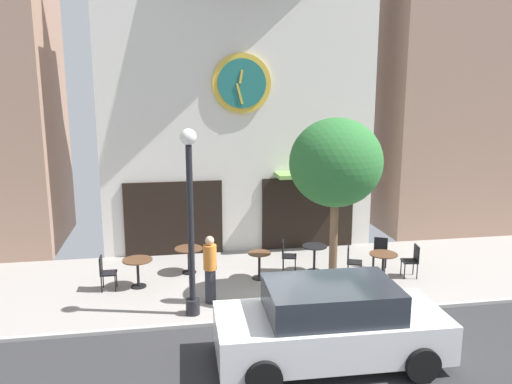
{
  "coord_description": "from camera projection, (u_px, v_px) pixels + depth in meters",
  "views": [
    {
      "loc": [
        -2.92,
        -10.37,
        5.14
      ],
      "look_at": [
        -0.67,
        2.54,
        2.42
      ],
      "focal_mm": 35.88,
      "sensor_mm": 36.0,
      "label": 1
    }
  ],
  "objects": [
    {
      "name": "neighbor_building_right",
      "position": [
        476.0,
        64.0,
        18.13
      ],
      "size": [
        6.75,
        3.19,
        11.8
      ],
      "color": "#9E7A66",
      "rests_on": "ground_plane"
    },
    {
      "name": "cafe_chair_left_end",
      "position": [
        105.0,
        270.0,
        13.04
      ],
      "size": [
        0.4,
        0.4,
        0.9
      ],
      "color": "black",
      "rests_on": "ground_plane"
    },
    {
      "name": "pedestrian_orange",
      "position": [
        210.0,
        269.0,
        12.21
      ],
      "size": [
        0.45,
        0.45,
        1.67
      ],
      "color": "#2D2D38",
      "rests_on": "ground_plane"
    },
    {
      "name": "ground_plane",
      "position": [
        307.0,
        323.0,
        11.34
      ],
      "size": [
        26.55,
        10.59,
        0.13
      ],
      "color": "gray"
    },
    {
      "name": "cafe_table_rightmost",
      "position": [
        189.0,
        255.0,
        14.25
      ],
      "size": [
        0.78,
        0.78,
        0.72
      ],
      "color": "black",
      "rests_on": "ground_plane"
    },
    {
      "name": "parked_car_white",
      "position": [
        330.0,
        324.0,
        9.6
      ],
      "size": [
        4.34,
        2.11,
        1.55
      ],
      "color": "white",
      "rests_on": "ground_plane"
    },
    {
      "name": "cafe_table_leftmost",
      "position": [
        138.0,
        267.0,
        13.23
      ],
      "size": [
        0.77,
        0.77,
        0.75
      ],
      "color": "black",
      "rests_on": "ground_plane"
    },
    {
      "name": "cafe_chair_facing_street",
      "position": [
        380.0,
        251.0,
        14.57
      ],
      "size": [
        0.54,
        0.54,
        0.9
      ],
      "color": "black",
      "rests_on": "ground_plane"
    },
    {
      "name": "street_lamp",
      "position": [
        191.0,
        223.0,
        11.32
      ],
      "size": [
        0.36,
        0.36,
        4.26
      ],
      "color": "black",
      "rests_on": "ground_plane"
    },
    {
      "name": "clock_building",
      "position": [
        236.0,
        86.0,
        16.44
      ],
      "size": [
        8.52,
        3.71,
        10.02
      ],
      "color": "silver",
      "rests_on": "ground_plane"
    },
    {
      "name": "street_tree",
      "position": [
        336.0,
        163.0,
        12.08
      ],
      "size": [
        2.23,
        2.01,
        4.43
      ],
      "color": "brown",
      "rests_on": "ground_plane"
    },
    {
      "name": "cafe_chair_outer",
      "position": [
        286.0,
        253.0,
        14.36
      ],
      "size": [
        0.49,
        0.49,
        0.9
      ],
      "color": "black",
      "rests_on": "ground_plane"
    },
    {
      "name": "cafe_chair_mid_row",
      "position": [
        413.0,
        258.0,
        13.94
      ],
      "size": [
        0.46,
        0.46,
        0.9
      ],
      "color": "black",
      "rests_on": "ground_plane"
    },
    {
      "name": "cafe_table_center_left",
      "position": [
        314.0,
        253.0,
        14.34
      ],
      "size": [
        0.69,
        0.69,
        0.76
      ],
      "color": "black",
      "rests_on": "ground_plane"
    },
    {
      "name": "cafe_table_near_door",
      "position": [
        259.0,
        261.0,
        13.84
      ],
      "size": [
        0.62,
        0.62,
        0.74
      ],
      "color": "black",
      "rests_on": "ground_plane"
    },
    {
      "name": "cafe_chair_curbside",
      "position": [
        352.0,
        259.0,
        13.87
      ],
      "size": [
        0.52,
        0.52,
        0.9
      ],
      "color": "black",
      "rests_on": "ground_plane"
    },
    {
      "name": "cafe_table_center",
      "position": [
        383.0,
        261.0,
        13.76
      ],
      "size": [
        0.75,
        0.75,
        0.73
      ],
      "color": "black",
      "rests_on": "ground_plane"
    }
  ]
}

